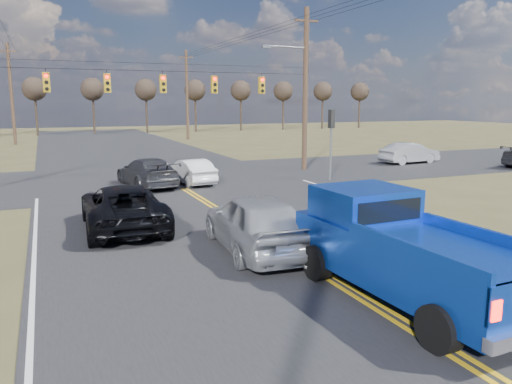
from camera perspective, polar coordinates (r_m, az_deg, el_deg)
name	(u,v)px	position (r m, az deg, el deg)	size (l,w,h in m)	color
ground	(330,279)	(12.71, 8.47, -9.81)	(160.00, 160.00, 0.00)	brown
road_main	(208,204)	(21.55, -5.49, -1.36)	(14.00, 120.00, 0.02)	#28282B
road_cross	(166,178)	(29.16, -10.25, 1.59)	(120.00, 12.00, 0.02)	#28282B
signal_gantry	(173,88)	(28.75, -9.49, 11.62)	(19.60, 4.83, 10.00)	#473323
utility_poles	(167,85)	(27.87, -10.13, 11.98)	(19.60, 58.32, 10.00)	#473323
treeline	(135,82)	(37.66, -13.65, 12.11)	(87.00, 117.80, 7.40)	#33261C
pickup_truck	(402,250)	(11.52, 16.35, -6.39)	(2.64, 6.22, 2.31)	black
silver_suv	(256,222)	(14.54, -0.04, -3.46)	(2.09, 5.19, 1.77)	#A2A5AA
black_suv	(123,207)	(17.69, -14.94, -1.67)	(2.58, 5.61, 1.56)	black
white_car_queue	(191,171)	(26.86, -7.44, 2.36)	(1.40, 4.02, 1.33)	white
dgrey_car_queue	(147,172)	(26.33, -12.33, 2.21)	(2.07, 5.10, 1.48)	#35353A
cross_car_east_near	(410,153)	(36.97, 17.15, 4.27)	(4.47, 1.56, 1.47)	#A9ACB1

